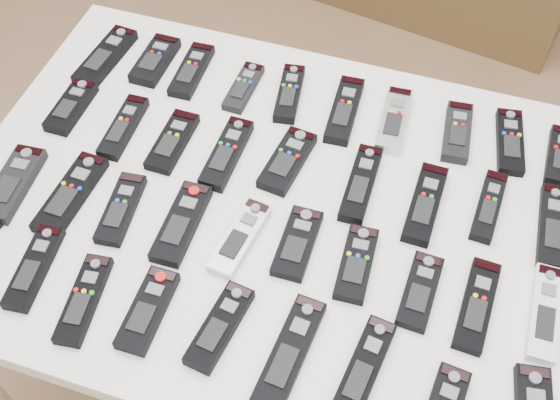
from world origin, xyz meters
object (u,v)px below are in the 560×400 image
(remote_14, at_px, (287,161))
(remote_30, at_px, (34,267))
(remote_15, at_px, (361,184))
(remote_28, at_px, (545,313))
(remote_6, at_px, (394,120))
(remote_21, at_px, (121,209))
(remote_3, at_px, (244,87))
(remote_10, at_px, (71,107))
(remote_1, at_px, (155,60))
(remote_11, at_px, (123,127))
(remote_34, at_px, (289,353))
(remote_0, at_px, (105,57))
(table, at_px, (280,224))
(remote_7, at_px, (457,132))
(remote_4, at_px, (289,94))
(remote_18, at_px, (552,226))
(remote_8, at_px, (510,142))
(remote_26, at_px, (420,291))
(remote_12, at_px, (173,141))
(remote_31, at_px, (84,299))
(remote_33, at_px, (220,327))
(remote_13, at_px, (227,153))
(remote_25, at_px, (356,264))
(remote_22, at_px, (181,223))
(remote_27, at_px, (477,305))
(remote_5, at_px, (344,110))
(remote_35, at_px, (363,370))
(remote_16, at_px, (425,204))
(remote_23, at_px, (240,238))
(remote_32, at_px, (148,310))
(remote_19, at_px, (13,183))
(remote_2, at_px, (192,70))
(remote_17, at_px, (489,206))

(remote_14, height_order, remote_30, same)
(remote_15, bearing_deg, remote_28, -26.26)
(remote_6, bearing_deg, remote_21, -142.21)
(remote_3, xyz_separation_m, remote_10, (-0.33, -0.17, 0.00))
(remote_1, xyz_separation_m, remote_30, (0.02, -0.56, -0.00))
(remote_11, distance_m, remote_21, 0.21)
(remote_1, bearing_deg, remote_34, -48.54)
(remote_0, bearing_deg, remote_3, 6.15)
(table, bearing_deg, remote_7, 44.46)
(remote_4, height_order, remote_18, remote_4)
(remote_11, bearing_deg, remote_8, 13.13)
(remote_0, distance_m, remote_26, 0.88)
(remote_12, bearing_deg, remote_31, -89.44)
(remote_30, bearing_deg, remote_11, 83.38)
(remote_26, height_order, remote_31, same)
(remote_33, bearing_deg, remote_8, 62.04)
(remote_21, bearing_deg, remote_13, 46.89)
(table, height_order, remote_0, remote_0)
(remote_1, height_order, remote_6, same)
(remote_14, bearing_deg, remote_25, -37.91)
(remote_18, bearing_deg, remote_22, -164.69)
(remote_7, relative_size, remote_27, 0.86)
(remote_10, height_order, remote_12, remote_10)
(remote_5, height_order, remote_14, remote_5)
(remote_10, bearing_deg, remote_35, -27.49)
(table, distance_m, remote_18, 0.51)
(remote_16, bearing_deg, remote_6, 119.43)
(remote_3, distance_m, remote_31, 0.58)
(remote_11, relative_size, remote_23, 1.00)
(remote_8, xyz_separation_m, remote_27, (-0.01, -0.40, 0.00))
(remote_8, bearing_deg, remote_0, 172.92)
(remote_7, distance_m, remote_31, 0.80)
(remote_28, distance_m, remote_32, 0.68)
(remote_26, bearing_deg, table, 162.25)
(remote_13, bearing_deg, remote_25, -27.91)
(remote_7, bearing_deg, remote_23, -136.22)
(remote_19, height_order, remote_30, remote_19)
(remote_10, height_order, remote_35, same)
(remote_18, bearing_deg, remote_10, 177.81)
(remote_2, xyz_separation_m, remote_18, (0.80, -0.18, -0.00))
(remote_10, xyz_separation_m, remote_22, (0.34, -0.21, 0.00))
(remote_5, relative_size, remote_11, 1.09)
(remote_6, height_order, remote_33, same)
(remote_17, bearing_deg, remote_7, 121.09)
(remote_12, bearing_deg, remote_6, 25.95)
(remote_2, relative_size, remote_8, 0.98)
(remote_3, distance_m, remote_12, 0.21)
(remote_14, bearing_deg, remote_18, 7.48)
(remote_15, distance_m, remote_31, 0.56)
(remote_3, distance_m, remote_21, 0.40)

